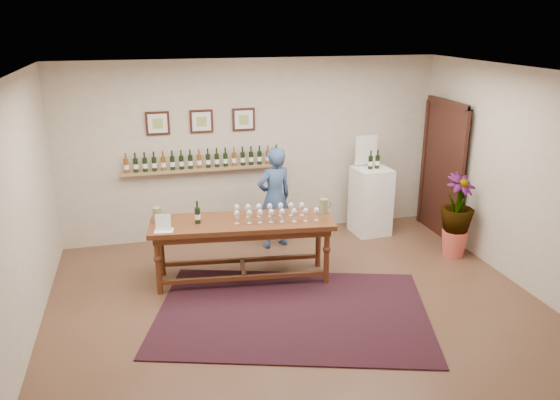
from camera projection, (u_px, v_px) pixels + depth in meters
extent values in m
plane|color=brown|center=(296.00, 304.00, 6.76)|extent=(6.00, 6.00, 0.00)
plane|color=beige|center=(253.00, 149.00, 8.61)|extent=(6.00, 0.00, 6.00)
plane|color=beige|center=(391.00, 299.00, 4.02)|extent=(6.00, 0.00, 6.00)
plane|color=beige|center=(17.00, 219.00, 5.61)|extent=(0.00, 5.00, 5.00)
plane|color=beige|center=(521.00, 179.00, 7.02)|extent=(0.00, 5.00, 5.00)
plane|color=silver|center=(298.00, 73.00, 5.87)|extent=(6.00, 6.00, 0.00)
cube|color=#A08456|center=(204.00, 169.00, 8.42)|extent=(2.50, 0.16, 0.04)
cube|color=black|center=(445.00, 171.00, 8.68)|extent=(0.10, 1.00, 2.10)
cube|color=black|center=(442.00, 171.00, 8.67)|extent=(0.04, 1.12, 2.22)
cube|color=black|center=(158.00, 123.00, 8.09)|extent=(0.35, 0.03, 0.35)
cube|color=silver|center=(158.00, 124.00, 8.08)|extent=(0.28, 0.01, 0.28)
cube|color=#89A954|center=(158.00, 124.00, 8.07)|extent=(0.15, 0.00, 0.15)
cube|color=black|center=(201.00, 121.00, 8.25)|extent=(0.35, 0.03, 0.35)
cube|color=silver|center=(202.00, 122.00, 8.23)|extent=(0.28, 0.01, 0.28)
cube|color=#89A954|center=(202.00, 122.00, 8.23)|extent=(0.15, 0.00, 0.15)
cube|color=black|center=(244.00, 119.00, 8.40)|extent=(0.35, 0.03, 0.35)
cube|color=silver|center=(244.00, 120.00, 8.38)|extent=(0.28, 0.01, 0.28)
cube|color=#89A954|center=(244.00, 120.00, 8.38)|extent=(0.15, 0.00, 0.15)
cube|color=#44150C|center=(292.00, 312.00, 6.56)|extent=(3.71, 3.00, 0.02)
cube|color=#461F11|center=(242.00, 223.00, 7.15)|extent=(2.46, 1.03, 0.07)
cube|color=#461F11|center=(242.00, 228.00, 7.17)|extent=(2.32, 0.89, 0.11)
cylinder|color=#461F11|center=(158.00, 266.00, 6.89)|extent=(0.08, 0.08, 0.78)
cylinder|color=#461F11|center=(327.00, 256.00, 7.17)|extent=(0.08, 0.08, 0.78)
cylinder|color=#461F11|center=(161.00, 249.00, 7.40)|extent=(0.08, 0.08, 0.78)
cylinder|color=#461F11|center=(318.00, 240.00, 7.68)|extent=(0.08, 0.08, 0.78)
cube|color=#461F11|center=(244.00, 278.00, 7.11)|extent=(2.16, 0.30, 0.05)
cube|color=#461F11|center=(242.00, 260.00, 7.62)|extent=(2.16, 0.30, 0.05)
cube|color=#461F11|center=(243.00, 269.00, 7.36)|extent=(0.12, 0.55, 0.05)
cube|color=silver|center=(163.00, 223.00, 6.77)|extent=(0.25, 0.19, 0.21)
cube|color=white|center=(371.00, 201.00, 8.84)|extent=(0.58, 0.58, 1.09)
cube|color=silver|center=(366.00, 150.00, 8.75)|extent=(0.38, 0.05, 0.52)
cone|color=#CC5344|center=(454.00, 243.00, 8.08)|extent=(0.37, 0.37, 0.39)
imported|color=#183616|center=(458.00, 209.00, 7.91)|extent=(0.73, 0.73, 0.68)
imported|color=#334C79|center=(274.00, 198.00, 8.23)|extent=(0.65, 0.52, 1.56)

